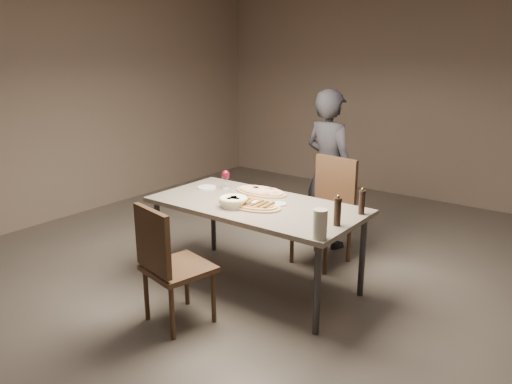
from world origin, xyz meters
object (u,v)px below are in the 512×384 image
Objects in this scene: ham_pizza at (261,191)px; carafe at (320,224)px; diner at (329,169)px; bread_basket at (233,201)px; chair_far at (328,204)px; dining_table at (256,210)px; pepper_mill_left at (338,211)px; chair_near at (168,260)px; zucchini_pizza at (249,203)px.

carafe reaches higher than ham_pizza.
diner is at bearing 116.92° from carafe.
bread_basket is 1.42m from diner.
chair_far reaches higher than carafe.
pepper_mill_left reaches higher than dining_table.
zucchini_pizza is at bearing 94.86° from chair_near.
ham_pizza is (-0.15, 0.28, 0.07)m from dining_table.
zucchini_pizza is at bearing 53.44° from bread_basket.
diner is (0.11, 1.42, 0.01)m from bread_basket.
zucchini_pizza is at bearing 160.16° from carafe.
chair_near is (-0.95, -0.54, -0.33)m from carafe.
chair_near is at bearing -91.87° from bread_basket.
bread_basket reaches higher than zucchini_pizza.
dining_table is 1.78× the size of chair_far.
carafe is (0.98, -0.66, 0.09)m from ham_pizza.
bread_basket is 0.15× the size of diner.
bread_basket is 1.01× the size of pepper_mill_left.
chair_near is (0.03, -1.20, -0.24)m from ham_pizza.
ham_pizza is at bearing 146.08° from carafe.
pepper_mill_left is at bearing 7.06° from bread_basket.
zucchini_pizza is 0.59× the size of chair_far.
pepper_mill_left is 0.25× the size of chair_near.
carafe is 1.41m from chair_far.
dining_table is 7.61× the size of bread_basket.
diner reaches higher than chair_near.
chair_near is (-0.02, -0.73, -0.27)m from bread_basket.
diner is at bearing 70.78° from zucchini_pizza.
carafe reaches higher than bread_basket.
bread_basket is at bearing 100.10° from chair_near.
dining_table is at bearing 174.69° from pepper_mill_left.
chair_near reaches higher than ham_pizza.
zucchini_pizza is at bearing 103.29° from diner.
carafe is at bearing -11.92° from bread_basket.
dining_table is 0.89m from chair_far.
chair_far is at bearing 36.42° from ham_pizza.
chair_near is 2.17m from diner.
chair_far is (0.33, 1.77, 0.04)m from chair_near.
chair_near is (-0.10, -0.84, -0.24)m from zucchini_pizza.
pepper_mill_left reaches higher than zucchini_pizza.
ham_pizza is 1.02m from pepper_mill_left.
chair_near is at bearing -109.38° from ham_pizza.
zucchini_pizza is 1.31m from diner.
dining_table is at bearing 62.72° from zucchini_pizza.
chair_far is at bearing 116.37° from carafe.
ham_pizza is at bearing 94.55° from diner.
diner reaches higher than ham_pizza.
bread_basket is 0.23× the size of chair_far.
diner reaches higher than bread_basket.
diner is (0.02, 1.31, 0.05)m from zucchini_pizza.
bread_basket is 0.94m from carafe.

